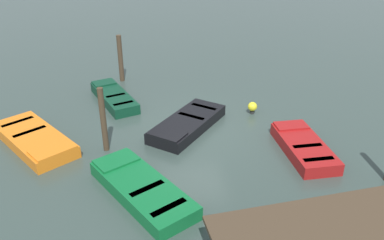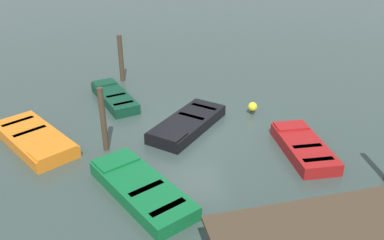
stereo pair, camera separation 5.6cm
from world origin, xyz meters
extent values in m
plane|color=#33423D|center=(0.00, 0.00, 0.00)|extent=(80.00, 80.00, 0.00)
cube|color=#423323|center=(-1.96, 6.40, 0.90)|extent=(5.26, 2.09, 0.10)
cylinder|color=#2E2318|center=(0.14, 6.01, 0.42)|extent=(0.20, 0.20, 0.85)
cube|color=black|center=(0.15, -0.03, 0.20)|extent=(3.22, 3.51, 0.40)
cube|color=gray|center=(0.15, -0.03, 0.34)|extent=(2.66, 2.92, 0.04)
cube|color=black|center=(1.00, 1.01, 0.43)|extent=(1.41, 1.35, 0.06)
cube|color=#776E5D|center=(-0.01, -0.23, 0.38)|extent=(0.93, 0.82, 0.04)
cube|color=#776E5D|center=(-0.61, -0.96, 0.38)|extent=(0.93, 0.82, 0.04)
cube|color=orange|center=(5.42, 0.31, 0.20)|extent=(3.27, 3.81, 0.40)
cube|color=black|center=(5.42, 0.31, 0.34)|extent=(2.70, 3.18, 0.04)
cube|color=orange|center=(4.61, 1.47, 0.43)|extent=(1.53, 1.40, 0.06)
cube|color=black|center=(5.58, 0.08, 0.38)|extent=(1.04, 0.81, 0.04)
cube|color=black|center=(6.15, -0.74, 0.38)|extent=(1.04, 0.81, 0.04)
cube|color=maroon|center=(-3.32, 2.21, 0.20)|extent=(1.26, 2.90, 0.40)
cube|color=black|center=(-3.32, 2.21, 0.34)|extent=(0.99, 2.46, 0.04)
cube|color=maroon|center=(-3.31, 1.09, 0.43)|extent=(1.11, 0.65, 0.06)
cube|color=black|center=(-3.33, 2.43, 0.38)|extent=(0.96, 0.21, 0.04)
cube|color=black|center=(-3.34, 3.22, 0.38)|extent=(0.96, 0.21, 0.04)
cube|color=#0F602D|center=(1.95, 3.63, 0.20)|extent=(2.94, 3.80, 0.40)
cube|color=orange|center=(1.95, 3.63, 0.34)|extent=(2.42, 3.19, 0.04)
cube|color=#0F602D|center=(2.65, 2.41, 0.43)|extent=(1.43, 1.28, 0.06)
cube|color=#B06E1E|center=(1.82, 3.87, 0.38)|extent=(1.00, 0.69, 0.04)
cube|color=#B06E1E|center=(1.32, 4.74, 0.38)|extent=(1.00, 0.69, 0.04)
cube|color=#0C3823|center=(2.84, -2.82, 0.20)|extent=(2.08, 3.38, 0.40)
cube|color=maroon|center=(2.84, -2.82, 0.34)|extent=(1.70, 2.85, 0.04)
cube|color=#0C3823|center=(3.27, -4.00, 0.43)|extent=(1.11, 0.99, 0.06)
cube|color=maroon|center=(2.75, -2.59, 0.38)|extent=(0.82, 0.46, 0.04)
cube|color=maroon|center=(2.45, -1.76, 0.38)|extent=(0.82, 0.46, 0.04)
cylinder|color=#423323|center=(2.52, -5.25, 1.09)|extent=(0.22, 0.22, 2.17)
cylinder|color=#423323|center=(3.02, 1.02, 1.10)|extent=(0.19, 0.19, 2.20)
cylinder|color=#262626|center=(-2.52, -0.88, 0.06)|extent=(0.16, 0.16, 0.12)
sphere|color=yellow|center=(-2.52, -0.88, 0.30)|extent=(0.36, 0.36, 0.36)
camera|label=1|loc=(1.94, 12.47, 6.77)|focal=36.82mm
camera|label=2|loc=(1.88, 12.47, 6.77)|focal=36.82mm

